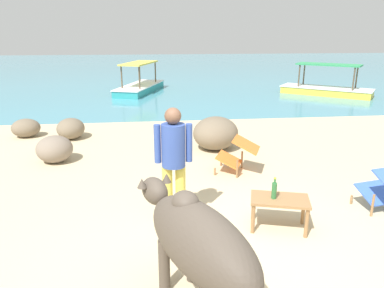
{
  "coord_description": "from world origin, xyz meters",
  "views": [
    {
      "loc": [
        -0.87,
        -3.55,
        2.6
      ],
      "look_at": [
        -0.14,
        3.0,
        0.55
      ],
      "focal_mm": 34.02,
      "sensor_mm": 36.0,
      "label": 1
    }
  ],
  "objects_px": {
    "cow": "(197,240)",
    "boat_yellow": "(326,88)",
    "person_standing": "(174,157)",
    "low_bench_table": "(280,203)",
    "boat_teal": "(140,86)",
    "deck_chair_far": "(237,153)",
    "bottle": "(274,190)"
  },
  "relations": [
    {
      "from": "cow",
      "to": "boat_yellow",
      "type": "relative_size",
      "value": 0.55
    },
    {
      "from": "person_standing",
      "to": "boat_yellow",
      "type": "distance_m",
      "value": 12.3
    },
    {
      "from": "cow",
      "to": "low_bench_table",
      "type": "bearing_deg",
      "value": -67.03
    },
    {
      "from": "boat_teal",
      "to": "boat_yellow",
      "type": "distance_m",
      "value": 8.01
    },
    {
      "from": "deck_chair_far",
      "to": "boat_teal",
      "type": "xyz_separation_m",
      "value": [
        -2.06,
        9.95,
        -0.13
      ]
    },
    {
      "from": "boat_yellow",
      "to": "deck_chair_far",
      "type": "bearing_deg",
      "value": 93.02
    },
    {
      "from": "cow",
      "to": "boat_yellow",
      "type": "bearing_deg",
      "value": -54.31
    },
    {
      "from": "bottle",
      "to": "boat_teal",
      "type": "relative_size",
      "value": 0.08
    },
    {
      "from": "cow",
      "to": "low_bench_table",
      "type": "distance_m",
      "value": 1.89
    },
    {
      "from": "bottle",
      "to": "deck_chair_far",
      "type": "relative_size",
      "value": 0.32
    },
    {
      "from": "low_bench_table",
      "to": "bottle",
      "type": "height_order",
      "value": "bottle"
    },
    {
      "from": "cow",
      "to": "person_standing",
      "type": "height_order",
      "value": "person_standing"
    },
    {
      "from": "bottle",
      "to": "deck_chair_far",
      "type": "height_order",
      "value": "bottle"
    },
    {
      "from": "bottle",
      "to": "boat_yellow",
      "type": "height_order",
      "value": "boat_yellow"
    },
    {
      "from": "bottle",
      "to": "boat_yellow",
      "type": "distance_m",
      "value": 11.9
    },
    {
      "from": "cow",
      "to": "person_standing",
      "type": "bearing_deg",
      "value": -20.08
    },
    {
      "from": "deck_chair_far",
      "to": "boat_teal",
      "type": "relative_size",
      "value": 0.24
    },
    {
      "from": "boat_teal",
      "to": "boat_yellow",
      "type": "height_order",
      "value": "same"
    },
    {
      "from": "person_standing",
      "to": "bottle",
      "type": "bearing_deg",
      "value": 74.33
    },
    {
      "from": "low_bench_table",
      "to": "person_standing",
      "type": "distance_m",
      "value": 1.54
    },
    {
      "from": "deck_chair_far",
      "to": "person_standing",
      "type": "xyz_separation_m",
      "value": [
        -1.29,
        -1.69,
        0.56
      ]
    },
    {
      "from": "person_standing",
      "to": "boat_teal",
      "type": "xyz_separation_m",
      "value": [
        -0.77,
        11.64,
        -0.7
      ]
    },
    {
      "from": "boat_teal",
      "to": "cow",
      "type": "bearing_deg",
      "value": 22.17
    },
    {
      "from": "cow",
      "to": "boat_teal",
      "type": "relative_size",
      "value": 0.52
    },
    {
      "from": "low_bench_table",
      "to": "boat_yellow",
      "type": "bearing_deg",
      "value": 77.33
    },
    {
      "from": "boat_teal",
      "to": "boat_yellow",
      "type": "relative_size",
      "value": 1.07
    },
    {
      "from": "person_standing",
      "to": "low_bench_table",
      "type": "bearing_deg",
      "value": 74.87
    },
    {
      "from": "cow",
      "to": "deck_chair_far",
      "type": "xyz_separation_m",
      "value": [
        1.18,
        3.41,
        -0.36
      ]
    },
    {
      "from": "low_bench_table",
      "to": "boat_yellow",
      "type": "xyz_separation_m",
      "value": [
        5.7,
        10.41,
        -0.12
      ]
    },
    {
      "from": "cow",
      "to": "bottle",
      "type": "height_order",
      "value": "cow"
    },
    {
      "from": "person_standing",
      "to": "boat_teal",
      "type": "distance_m",
      "value": 11.69
    },
    {
      "from": "deck_chair_far",
      "to": "person_standing",
      "type": "height_order",
      "value": "person_standing"
    }
  ]
}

